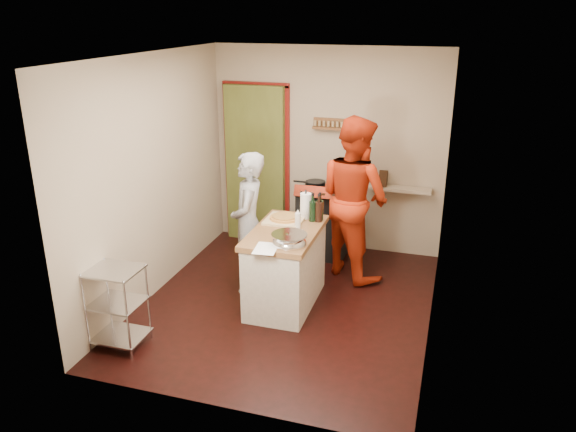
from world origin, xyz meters
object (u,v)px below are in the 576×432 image
object	(u,v)px
island	(286,265)
person_red	(354,198)
stove	(323,221)
person_stripe	(248,223)
wire_shelving	(117,304)

from	to	relation	value
island	person_red	bearing A→B (deg)	61.01
stove	person_stripe	world-z (taller)	person_stripe
stove	wire_shelving	xyz separation A→B (m)	(-1.33, -2.62, -0.01)
island	wire_shelving	bearing A→B (deg)	-135.69
island	person_stripe	world-z (taller)	person_stripe
person_stripe	island	bearing A→B (deg)	51.56
stove	person_red	size ratio (longest dim) A/B	0.53
island	person_red	size ratio (longest dim) A/B	0.65
stove	person_red	xyz separation A→B (m)	(0.46, -0.44, 0.50)
wire_shelving	person_stripe	size ratio (longest dim) A/B	0.50
stove	person_red	world-z (taller)	person_red
island	person_red	world-z (taller)	person_red
wire_shelving	person_red	world-z (taller)	person_red
wire_shelving	island	distance (m)	1.76
wire_shelving	person_red	distance (m)	2.87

